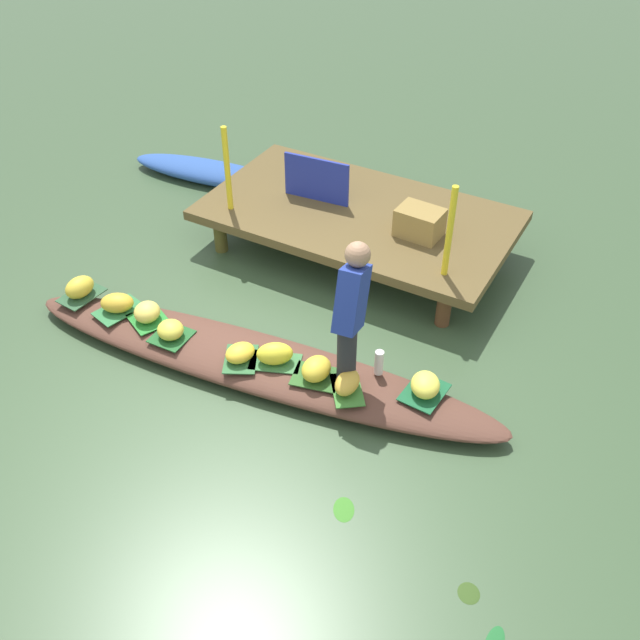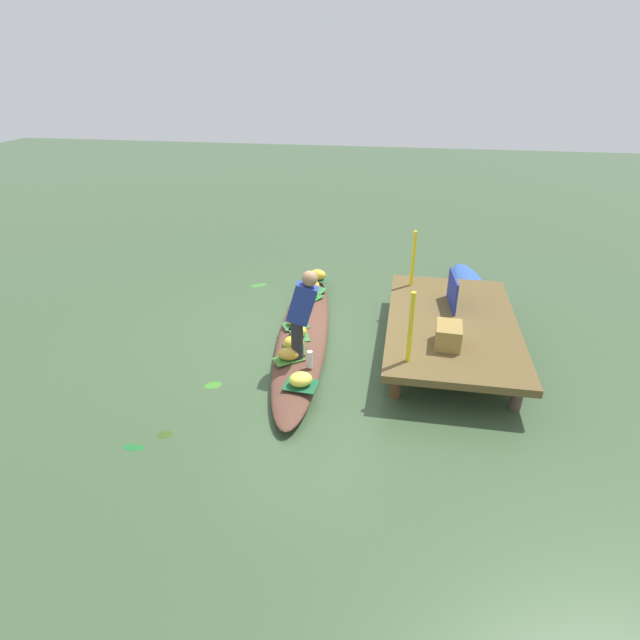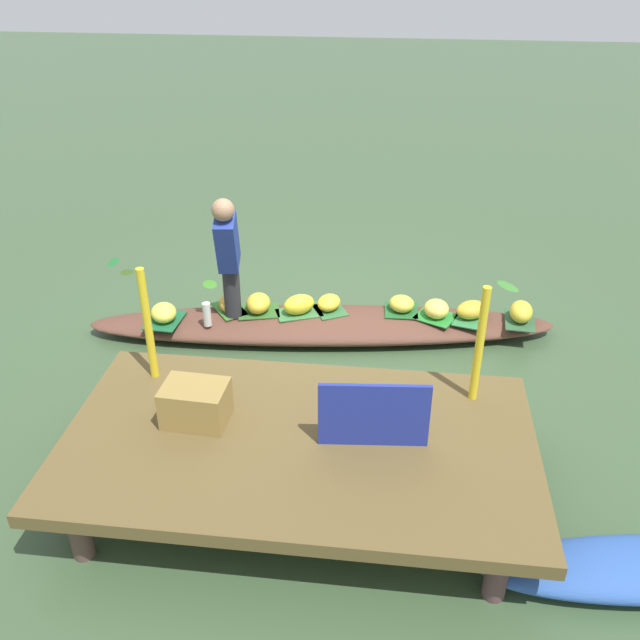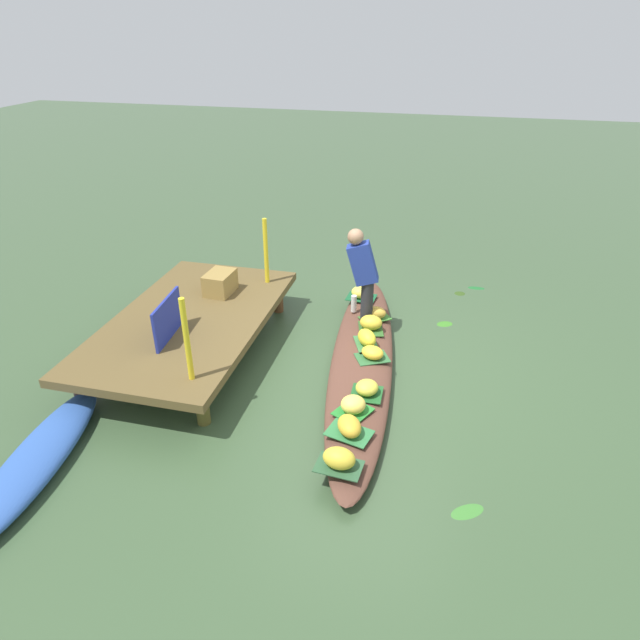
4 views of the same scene
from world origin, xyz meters
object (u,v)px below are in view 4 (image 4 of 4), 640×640
banana_bunch_2 (372,353)px  market_banner (168,319)px  banana_bunch_4 (353,404)px  produce_crate (220,283)px  banana_bunch_5 (361,292)px  banana_bunch_6 (367,338)px  vendor_person (363,270)px  banana_bunch_1 (349,426)px  banana_bunch_0 (367,388)px  banana_bunch_7 (371,322)px  moored_boat (36,460)px  banana_bunch_3 (339,458)px  water_bottle (354,304)px  banana_bunch_8 (375,313)px  vendor_boat (362,362)px

banana_bunch_2 → market_banner: 2.37m
banana_bunch_4 → produce_crate: produce_crate is taller
banana_bunch_2 → banana_bunch_5: banana_bunch_5 is taller
banana_bunch_2 → produce_crate: 2.29m
banana_bunch_6 → vendor_person: 0.88m
banana_bunch_2 → banana_bunch_1: bearing=179.9°
banana_bunch_0 → market_banner: (0.17, 2.32, 0.43)m
banana_bunch_0 → banana_bunch_7: banana_bunch_7 is taller
banana_bunch_5 → banana_bunch_7: bearing=-162.4°
banana_bunch_5 → moored_boat: bearing=148.4°
banana_bunch_1 → produce_crate: produce_crate is taller
banana_bunch_1 → vendor_person: size_ratio=0.24×
banana_bunch_0 → moored_boat: bearing=119.6°
banana_bunch_1 → banana_bunch_7: size_ratio=1.07×
banana_bunch_0 → banana_bunch_3: size_ratio=0.83×
banana_bunch_2 → water_bottle: size_ratio=1.14×
banana_bunch_7 → water_bottle: 0.52m
banana_bunch_2 → market_banner: (-0.53, 2.27, 0.43)m
banana_bunch_2 → banana_bunch_0: bearing=-175.6°
banana_bunch_3 → banana_bunch_2: bearing=-0.1°
banana_bunch_2 → market_banner: bearing=103.3°
banana_bunch_1 → banana_bunch_8: size_ratio=1.07×
moored_boat → banana_bunch_2: bearing=-57.7°
vendor_boat → banana_bunch_4: size_ratio=17.91×
vendor_boat → market_banner: size_ratio=6.20×
moored_boat → banana_bunch_1: 2.93m
banana_bunch_2 → market_banner: size_ratio=0.37×
banana_bunch_2 → banana_bunch_6: banana_bunch_6 is taller
market_banner → moored_boat: bearing=159.1°
banana_bunch_8 → banana_bunch_7: bearing=177.5°
banana_bunch_7 → market_banner: (-1.21, 2.14, 0.41)m
vendor_boat → banana_bunch_6: bearing=-10.2°
moored_boat → banana_bunch_4: size_ratio=8.65×
moored_boat → banana_bunch_0: bearing=-67.9°
moored_boat → market_banner: (1.78, -0.50, 0.62)m
banana_bunch_6 → banana_bunch_7: size_ratio=1.09×
banana_bunch_5 → produce_crate: size_ratio=0.65×
moored_boat → banana_bunch_2: banana_bunch_2 is taller
vendor_boat → banana_bunch_3: banana_bunch_3 is taller
vendor_person → banana_bunch_5: bearing=9.7°
banana_bunch_5 → banana_bunch_6: banana_bunch_6 is taller
water_bottle → produce_crate: bearing=103.2°
vendor_boat → market_banner: (-0.59, 2.14, 0.62)m
banana_bunch_7 → market_banner: size_ratio=0.39×
banana_bunch_0 → banana_bunch_6: banana_bunch_6 is taller
banana_bunch_3 → banana_bunch_5: (3.36, 0.40, -0.01)m
moored_boat → market_banner: 1.95m
moored_boat → banana_bunch_6: bearing=-53.3°
moored_boat → banana_bunch_5: banana_bunch_5 is taller
banana_bunch_1 → banana_bunch_3: (-0.46, 0.00, 0.01)m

